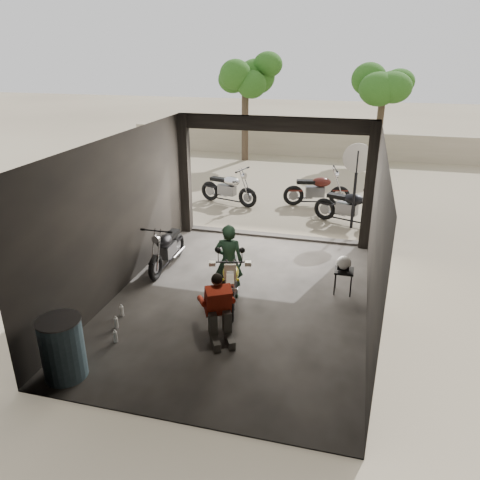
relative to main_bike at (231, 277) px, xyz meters
The scene contains 16 objects.
ground 0.63m from the main_bike, 55.63° to the left, with size 80.00×80.00×0.00m, color #7A6D56.
garage 1.02m from the main_bike, 79.99° to the left, with size 7.00×7.13×3.20m.
boundary_wall 14.19m from the main_bike, 89.47° to the left, with size 18.00×0.30×1.20m, color gray.
tree_left 13.45m from the main_bike, 102.74° to the left, with size 2.20×2.20×5.60m.
tree_right 14.79m from the main_bike, 78.33° to the left, with size 2.20×2.20×5.00m.
main_bike is the anchor object (origin of this frame).
left_bike 2.24m from the main_bike, 146.61° to the left, with size 0.68×1.64×1.11m, color black, non-canonical shape.
outside_bike_a 6.47m from the main_bike, 106.30° to the left, with size 0.75×1.82×1.23m, color black, non-canonical shape.
outside_bike_b 6.80m from the main_bike, 81.68° to the left, with size 0.76×1.85×1.25m, color #481611, non-canonical shape.
outside_bike_c 5.58m from the main_bike, 68.47° to the left, with size 0.76×1.85×1.25m, color black, non-canonical shape.
rider 0.34m from the main_bike, 114.38° to the left, with size 0.58×0.38×1.58m, color #172E20.
mechanic 1.27m from the main_bike, 83.14° to the right, with size 0.59×0.80×1.16m, color red, non-canonical shape.
stool 2.35m from the main_bike, 24.82° to the left, with size 0.38×0.38×0.53m.
helmet 2.34m from the main_bike, 25.61° to the left, with size 0.31×0.32×0.29m, color white.
oil_drum 3.38m from the main_bike, 123.64° to the right, with size 0.65×0.65×1.01m, color slate.
sign_post 5.50m from the main_bike, 66.32° to the left, with size 0.80×0.08×2.41m.
Camera 1 is at (2.09, -8.06, 4.73)m, focal length 35.00 mm.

